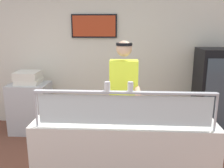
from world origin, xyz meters
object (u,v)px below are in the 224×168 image
worker_figure (124,96)px  pizza_box_stack (28,78)px  pizza_tray (117,115)px  drink_fridge (216,93)px  parmesan_shaker (107,87)px  pepper_flake_shaker (130,87)px  pizza_server (117,113)px

worker_figure → pizza_box_stack: 1.99m
pizza_tray → drink_fridge: 2.35m
drink_fridge → pizza_box_stack: bearing=-179.3°
pizza_tray → parmesan_shaker: 0.53m
pizza_box_stack → parmesan_shaker: bearing=-50.4°
pizza_tray → drink_fridge: drink_fridge is taller
parmesan_shaker → pizza_box_stack: parmesan_shaker is taller
pepper_flake_shaker → pizza_server: bearing=114.6°
pizza_server → parmesan_shaker: bearing=-105.7°
pizza_server → worker_figure: (0.07, 0.64, 0.02)m
parmesan_shaker → pepper_flake_shaker: size_ratio=0.98×
pizza_tray → pizza_server: bearing=-98.2°
pizza_tray → worker_figure: bearing=83.5°
parmesan_shaker → worker_figure: size_ratio=0.05×
pizza_box_stack → worker_figure: bearing=-29.0°
worker_figure → drink_fridge: (1.62, 1.01, -0.22)m
pizza_tray → worker_figure: size_ratio=0.27×
parmesan_shaker → drink_fridge: drink_fridge is taller
pizza_tray → drink_fridge: (1.69, 1.62, -0.18)m
pizza_tray → parmesan_shaker: parmesan_shaker is taller
parmesan_shaker → pizza_box_stack: (-1.59, 1.91, -0.34)m
parmesan_shaker → drink_fridge: size_ratio=0.06×
pepper_flake_shaker → drink_fridge: (1.55, 1.96, -0.59)m
worker_figure → pizza_box_stack: size_ratio=4.01×
pepper_flake_shaker → pizza_tray: bearing=112.9°
parmesan_shaker → pizza_server: bearing=75.8°
pizza_server → pizza_tray: bearing=80.3°
pizza_server → worker_figure: 0.64m
parmesan_shaker → drink_fridge: (1.77, 1.96, -0.59)m
pizza_tray → parmesan_shaker: size_ratio=5.05×
pepper_flake_shaker → drink_fridge: bearing=51.6°
pepper_flake_shaker → pizza_box_stack: (-1.81, 1.91, -0.34)m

